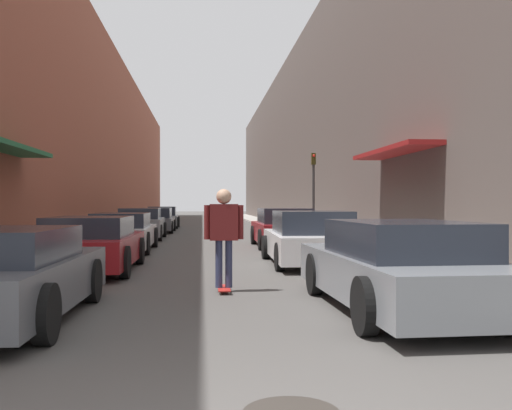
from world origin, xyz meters
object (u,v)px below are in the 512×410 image
(parked_car_right_2, at_px, (284,228))
(traffic_light, at_px, (313,186))
(parked_car_left_4, at_px, (156,221))
(parked_car_right_0, at_px, (399,267))
(parked_car_right_1, at_px, (310,239))
(parked_car_left_3, at_px, (141,224))
(skateboarder, at_px, (224,228))
(parked_car_left_2, at_px, (122,232))
(parked_car_left_0, at_px, (3,276))
(parked_car_left_1, at_px, (91,244))
(parked_car_left_5, at_px, (162,218))

(parked_car_right_2, distance_m, traffic_light, 3.19)
(parked_car_left_4, distance_m, parked_car_right_2, 11.55)
(parked_car_right_0, bearing_deg, parked_car_right_1, 90.80)
(parked_car_left_3, distance_m, skateboarder, 14.79)
(parked_car_left_2, height_order, parked_car_left_4, parked_car_left_4)
(parked_car_left_4, bearing_deg, traffic_light, -50.12)
(parked_car_left_0, distance_m, traffic_light, 15.87)
(parked_car_right_0, bearing_deg, parked_car_left_3, 107.77)
(parked_car_left_1, xyz_separation_m, traffic_light, (6.70, 8.91, 1.59))
(parked_car_left_0, height_order, traffic_light, traffic_light)
(parked_car_right_1, distance_m, parked_car_right_2, 5.57)
(parked_car_left_2, relative_size, parked_car_left_4, 1.06)
(parked_car_right_2, xyz_separation_m, traffic_light, (1.50, 2.35, 1.54))
(parked_car_right_2, bearing_deg, traffic_light, 57.52)
(skateboarder, bearing_deg, parked_car_left_5, 96.26)
(parked_car_right_1, xyz_separation_m, parked_car_right_2, (0.15, 5.57, 0.02))
(parked_car_left_4, xyz_separation_m, parked_car_right_0, (5.10, -22.00, 0.00))
(parked_car_left_5, bearing_deg, parked_car_left_0, -90.19)
(parked_car_left_0, xyz_separation_m, parked_car_right_1, (5.13, 6.33, 0.04))
(parked_car_left_2, bearing_deg, parked_car_left_3, 90.61)
(parked_car_left_1, bearing_deg, parked_car_right_2, 51.57)
(parked_car_left_0, relative_size, parked_car_left_4, 0.93)
(parked_car_right_1, distance_m, traffic_light, 8.24)
(parked_car_left_0, distance_m, parked_car_left_1, 5.35)
(parked_car_right_2, bearing_deg, parked_car_left_2, -166.59)
(parked_car_right_1, height_order, parked_car_right_2, parked_car_right_2)
(parked_car_right_1, bearing_deg, parked_car_left_3, 116.62)
(parked_car_left_1, distance_m, skateboarder, 4.24)
(parked_car_left_5, relative_size, parked_car_right_2, 0.90)
(parked_car_left_2, xyz_separation_m, skateboarder, (2.85, -8.46, 0.48))
(parked_car_left_2, bearing_deg, parked_car_right_1, -40.13)
(parked_car_left_4, xyz_separation_m, traffic_light, (6.66, -7.97, 1.58))
(parked_car_left_0, height_order, parked_car_left_4, parked_car_left_4)
(parked_car_left_5, distance_m, parked_car_right_2, 16.34)
(parked_car_left_2, height_order, skateboarder, skateboarder)
(parked_car_right_1, relative_size, traffic_light, 1.36)
(parked_car_left_2, distance_m, parked_car_right_0, 11.64)
(parked_car_left_0, xyz_separation_m, parked_car_left_1, (0.07, 5.35, 0.01))
(parked_car_left_3, height_order, skateboarder, skateboarder)
(parked_car_left_1, bearing_deg, parked_car_right_0, -44.82)
(parked_car_left_2, bearing_deg, parked_car_right_2, 13.41)
(parked_car_left_3, bearing_deg, parked_car_left_0, -89.80)
(parked_car_left_4, bearing_deg, parked_car_left_3, -91.76)
(parked_car_left_5, xyz_separation_m, parked_car_right_0, (5.12, -27.16, -0.02))
(parked_car_left_4, distance_m, parked_car_right_1, 16.67)
(parked_car_left_3, bearing_deg, parked_car_right_2, -41.82)
(parked_car_left_1, height_order, parked_car_left_3, parked_car_left_3)
(parked_car_left_2, bearing_deg, parked_car_right_0, -63.44)
(parked_car_left_1, distance_m, parked_car_left_5, 22.05)
(parked_car_left_1, distance_m, parked_car_left_4, 16.89)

